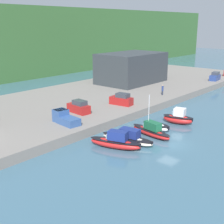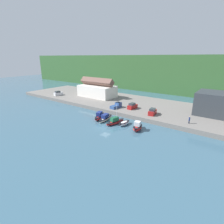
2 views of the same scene
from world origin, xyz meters
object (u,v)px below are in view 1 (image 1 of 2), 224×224
(moored_boat_3, at_px, (156,126))
(parked_car_3, at_px, (121,100))
(parked_car_0, at_px, (79,107))
(parked_car_1, at_px, (215,77))
(pickup_truck_1, at_px, (64,118))
(moored_boat_1, at_px, (128,138))
(person_on_quay, at_px, (163,90))
(moored_boat_0, at_px, (116,142))
(moored_boat_4, at_px, (178,118))
(moored_boat_2, at_px, (151,131))

(moored_boat_3, distance_m, parked_car_3, 11.38)
(parked_car_0, bearing_deg, parked_car_1, -1.57)
(moored_boat_3, xyz_separation_m, parked_car_0, (-4.45, 12.40, 1.71))
(parked_car_3, relative_size, pickup_truck_1, 0.90)
(moored_boat_1, height_order, pickup_truck_1, pickup_truck_1)
(moored_boat_1, bearing_deg, parked_car_1, 0.43)
(parked_car_0, xyz_separation_m, person_on_quay, (20.53, -3.37, 0.18))
(parked_car_0, height_order, person_on_quay, parked_car_0)
(parked_car_1, xyz_separation_m, person_on_quay, (-23.96, 1.00, 0.18))
(moored_boat_0, xyz_separation_m, moored_boat_4, (14.61, -0.93, 0.09))
(moored_boat_0, distance_m, moored_boat_1, 2.46)
(parked_car_1, height_order, pickup_truck_1, parked_car_1)
(parked_car_1, distance_m, parked_car_3, 35.81)
(moored_boat_1, distance_m, moored_boat_3, 7.11)
(parked_car_3, bearing_deg, moored_boat_0, -150.91)
(parked_car_0, relative_size, parked_car_1, 0.99)
(moored_boat_0, relative_size, parked_car_1, 1.68)
(parked_car_0, distance_m, person_on_quay, 20.80)
(parked_car_1, bearing_deg, moored_boat_4, 97.72)
(moored_boat_4, relative_size, person_on_quay, 2.47)
(moored_boat_1, bearing_deg, parked_car_0, 68.64)
(moored_boat_3, bearing_deg, moored_boat_4, -8.91)
(moored_boat_1, relative_size, moored_boat_4, 1.52)
(parked_car_3, height_order, pickup_truck_1, parked_car_3)
(parked_car_0, bearing_deg, moored_boat_0, -108.33)
(person_on_quay, bearing_deg, parked_car_1, -2.40)
(moored_boat_3, relative_size, moored_boat_4, 0.90)
(parked_car_0, xyz_separation_m, parked_car_1, (44.49, -4.37, 0.00))
(moored_boat_1, xyz_separation_m, parked_car_0, (2.66, 12.48, 1.56))
(moored_boat_3, bearing_deg, pickup_truck_1, 136.31)
(moored_boat_1, xyz_separation_m, pickup_truck_1, (-2.60, 10.00, 1.47))
(moored_boat_3, bearing_deg, moored_boat_1, -177.42)
(moored_boat_3, height_order, moored_boat_4, moored_boat_4)
(person_on_quay, bearing_deg, moored_boat_4, -137.85)
(moored_boat_2, bearing_deg, moored_boat_1, -179.91)
(moored_boat_4, height_order, parked_car_1, parked_car_1)
(moored_boat_0, xyz_separation_m, parked_car_3, (13.88, 10.43, 1.44))
(moored_boat_0, bearing_deg, moored_boat_4, -21.74)
(moored_boat_0, relative_size, moored_boat_2, 0.99)
(parked_car_3, distance_m, person_on_quay, 11.85)
(moored_boat_4, bearing_deg, person_on_quay, 29.92)
(person_on_quay, bearing_deg, parked_car_3, 173.40)
(moored_boat_0, height_order, parked_car_0, parked_car_0)
(moored_boat_4, height_order, parked_car_0, parked_car_0)
(moored_boat_0, height_order, moored_boat_4, moored_boat_4)
(moored_boat_4, bearing_deg, moored_boat_3, 156.93)
(moored_boat_4, distance_m, parked_car_1, 36.16)
(parked_car_1, relative_size, person_on_quay, 2.05)
(moored_boat_1, xyz_separation_m, moored_boat_3, (7.11, 0.08, -0.14))
(moored_boat_0, relative_size, moored_boat_4, 1.40)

